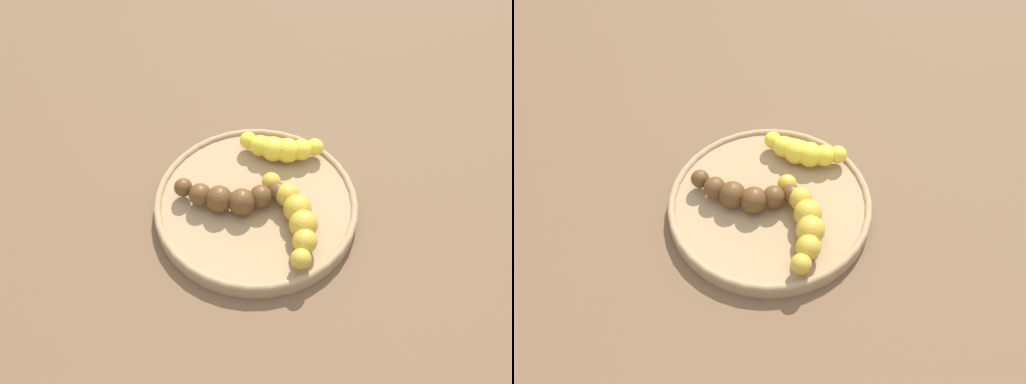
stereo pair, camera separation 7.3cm
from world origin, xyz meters
The scene contains 5 objects.
ground_plane centered at (0.00, 0.00, 0.00)m, with size 2.40×2.40×0.00m, color brown.
fruit_bowl centered at (0.00, 0.00, 0.01)m, with size 0.27×0.27×0.02m.
banana_overripe centered at (0.02, 0.03, 0.04)m, with size 0.11×0.12×0.04m.
banana_spotted centered at (-0.06, -0.01, 0.04)m, with size 0.14×0.08×0.04m.
banana_yellow centered at (0.04, -0.08, 0.04)m, with size 0.10×0.09×0.04m.
Camera 1 is at (-0.35, 0.30, 0.60)m, focal length 38.99 mm.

